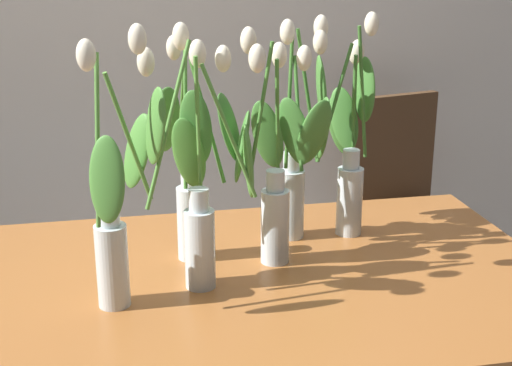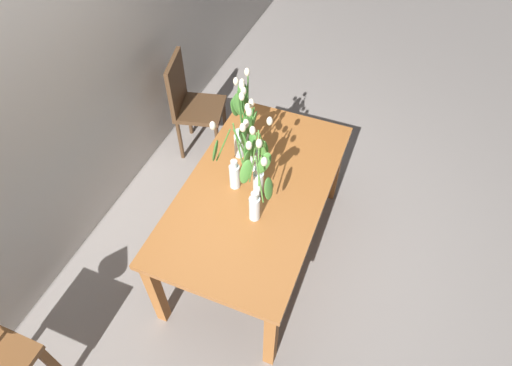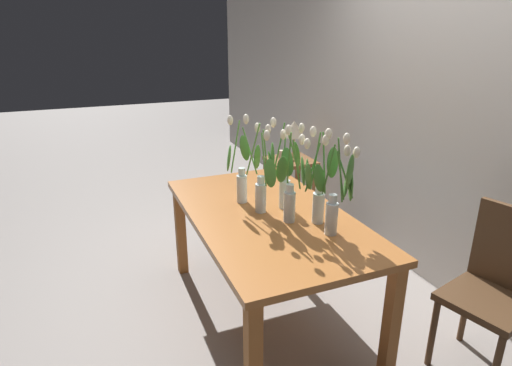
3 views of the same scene
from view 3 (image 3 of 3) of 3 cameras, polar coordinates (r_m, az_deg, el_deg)
ground_plane at (r=2.98m, az=1.36°, el=-17.14°), size 18.00×18.00×0.00m
room_wall_rear at (r=3.20m, az=24.55°, el=10.16°), size 9.00×0.10×2.70m
dining_table at (r=2.64m, az=1.48°, el=-5.83°), size 1.60×0.90×0.74m
tulip_vase_0 at (r=2.44m, az=4.67°, el=-1.20°), size 0.17×0.15×0.56m
tulip_vase_1 at (r=2.40m, az=8.23°, el=-0.79°), size 0.17×0.18×0.57m
tulip_vase_2 at (r=2.54m, az=0.68°, el=0.53°), size 0.28×0.23×0.59m
tulip_vase_3 at (r=2.30m, az=10.76°, el=-1.60°), size 0.19×0.22×0.57m
tulip_vase_4 at (r=2.69m, az=-1.84°, el=0.97°), size 0.15×0.24×0.57m
tulip_vase_5 at (r=2.60m, az=3.92°, el=0.98°), size 0.23×0.24×0.57m
dining_chair at (r=2.65m, az=29.56°, el=-11.64°), size 0.49×0.49×0.93m
side_table at (r=4.37m, az=4.61°, el=1.70°), size 0.44×0.44×0.55m
table_lamp at (r=4.25m, az=5.12°, el=7.09°), size 0.22×0.22×0.40m
pillar_candle at (r=4.39m, az=3.36°, el=3.93°), size 0.06×0.06×0.07m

